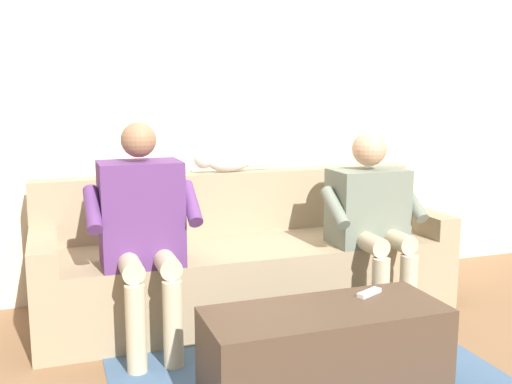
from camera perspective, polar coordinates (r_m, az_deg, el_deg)
name	(u,v)px	position (r m, az deg, el deg)	size (l,w,h in m)	color
ground_plane	(290,357)	(3.17, 3.30, -15.57)	(8.00, 8.00, 0.00)	#846042
back_wall	(221,99)	(4.04, -3.39, 8.96)	(5.19, 0.06, 2.60)	beige
couch	(245,264)	(3.70, -1.02, -6.90)	(2.50, 0.79, 0.83)	#9E896B
coffee_table	(325,352)	(2.75, 6.62, -15.04)	(1.08, 0.43, 0.41)	#4C3828
person_left_seated	(372,212)	(3.58, 11.06, -1.91)	(0.59, 0.52, 1.12)	slate
person_right_seated	(143,223)	(3.13, -10.84, -2.91)	(0.57, 0.53, 1.19)	#5B3370
cat_on_backrest	(223,161)	(3.81, -3.22, 3.03)	(0.52, 0.12, 0.15)	silver
remote_white	(369,293)	(2.87, 10.82, -9.49)	(0.15, 0.04, 0.02)	white
floor_rug	(311,379)	(2.96, 5.30, -17.48)	(1.83, 1.46, 0.01)	#426084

